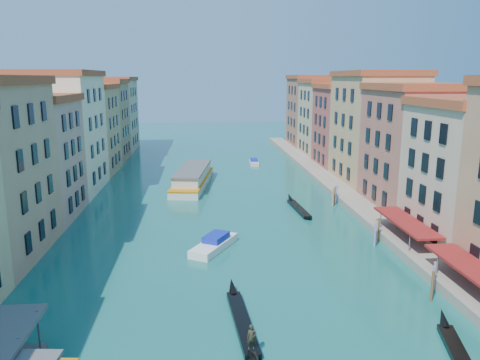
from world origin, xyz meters
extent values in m
cube|color=tan|center=(-26.00, 55.00, 8.25)|extent=(12.00, 14.00, 16.50)
cube|color=brown|center=(-26.00, 55.00, 17.00)|extent=(12.80, 14.40, 1.00)
cube|color=beige|center=(-26.00, 71.00, 10.00)|extent=(12.00, 18.00, 20.00)
cube|color=brown|center=(-26.00, 71.00, 20.50)|extent=(12.80, 18.40, 1.00)
cube|color=tan|center=(-26.00, 88.00, 8.75)|extent=(12.00, 16.00, 17.50)
cube|color=brown|center=(-26.00, 88.00, 18.00)|extent=(12.80, 16.40, 1.00)
cube|color=#9A7352|center=(-26.00, 103.50, 9.25)|extent=(12.00, 15.00, 18.50)
cube|color=brown|center=(-26.00, 103.50, 19.00)|extent=(12.80, 15.40, 1.00)
cube|color=tan|center=(-26.00, 119.50, 9.50)|extent=(12.00, 17.00, 19.00)
cube|color=brown|center=(-26.00, 119.50, 19.50)|extent=(12.80, 17.40, 1.00)
cube|color=tan|center=(30.00, 39.00, 8.25)|extent=(12.00, 14.00, 16.50)
cube|color=#AB5E4C|center=(30.00, 54.00, 9.00)|extent=(12.00, 16.00, 18.00)
cube|color=brown|center=(30.00, 54.00, 18.50)|extent=(12.80, 16.40, 1.00)
cube|color=tan|center=(30.00, 71.00, 10.00)|extent=(12.00, 18.00, 20.00)
cube|color=brown|center=(30.00, 71.00, 20.50)|extent=(12.80, 18.40, 1.00)
cube|color=#A94941|center=(30.00, 87.50, 8.75)|extent=(12.00, 15.00, 17.50)
cube|color=brown|center=(30.00, 87.50, 18.00)|extent=(12.80, 15.40, 1.00)
cube|color=tan|center=(30.00, 103.00, 9.25)|extent=(12.00, 16.00, 18.50)
cube|color=brown|center=(30.00, 103.00, 19.00)|extent=(12.80, 16.40, 1.00)
cube|color=#9D5C47|center=(30.00, 119.50, 9.75)|extent=(12.00, 17.00, 19.50)
cube|color=brown|center=(30.00, 119.50, 20.00)|extent=(12.80, 17.40, 1.00)
cube|color=gray|center=(22.00, 65.00, 0.50)|extent=(4.00, 140.00, 1.00)
cylinder|color=#58585B|center=(20.80, 28.60, 1.50)|extent=(0.12, 0.12, 3.00)
cube|color=maroon|center=(22.20, 39.00, 3.00)|extent=(3.20, 12.60, 0.25)
cylinder|color=#58585B|center=(20.80, 34.80, 1.50)|extent=(0.12, 0.12, 3.00)
cylinder|color=#58585B|center=(20.80, 43.20, 1.50)|extent=(0.12, 0.12, 3.00)
cylinder|color=brown|center=(18.50, 25.00, 1.30)|extent=(0.24, 0.24, 3.20)
cylinder|color=brown|center=(19.10, 26.00, 1.30)|extent=(0.24, 0.24, 3.20)
cylinder|color=brown|center=(19.70, 27.00, 1.30)|extent=(0.24, 0.24, 3.20)
cylinder|color=brown|center=(18.50, 39.00, 1.30)|extent=(0.24, 0.24, 3.20)
cylinder|color=brown|center=(19.10, 40.00, 1.30)|extent=(0.24, 0.24, 3.20)
cylinder|color=brown|center=(19.70, 41.00, 1.30)|extent=(0.24, 0.24, 3.20)
cylinder|color=brown|center=(18.50, 57.00, 1.30)|extent=(0.24, 0.24, 3.20)
cylinder|color=brown|center=(19.10, 58.00, 1.30)|extent=(0.24, 0.24, 3.20)
cylinder|color=brown|center=(19.70, 59.00, 1.30)|extent=(0.24, 0.24, 3.20)
cube|color=silver|center=(-3.50, 73.78, 0.68)|extent=(8.14, 23.03, 1.35)
cube|color=silver|center=(-3.50, 73.78, 2.14)|extent=(6.96, 18.49, 1.80)
cube|color=#58585B|center=(-3.50, 73.78, 3.21)|extent=(7.37, 19.09, 0.28)
cube|color=orange|center=(-3.50, 73.78, 1.30)|extent=(8.20, 23.04, 0.28)
cube|color=black|center=(1.12, 22.31, 0.25)|extent=(1.97, 10.23, 0.51)
cone|color=black|center=(0.72, 27.95, 0.68)|extent=(1.18, 2.34, 1.90)
cone|color=black|center=(1.53, 16.68, 0.56)|extent=(1.15, 1.95, 1.67)
imported|color=#2B291B|center=(1.43, 18.03, 1.43)|extent=(0.74, 0.52, 1.95)
cone|color=black|center=(17.34, 20.71, 0.65)|extent=(1.47, 2.33, 1.81)
cube|color=black|center=(12.76, 55.23, 0.23)|extent=(1.85, 9.64, 0.48)
cone|color=black|center=(12.39, 60.54, 0.64)|extent=(1.11, 2.20, 1.79)
cone|color=black|center=(13.14, 49.93, 0.53)|extent=(1.08, 1.83, 1.57)
cube|color=white|center=(-0.62, 39.85, 0.46)|extent=(6.07, 8.19, 0.91)
cube|color=#1427AA|center=(-0.35, 40.34, 1.25)|extent=(3.46, 3.99, 0.80)
cube|color=beige|center=(10.42, 94.37, 0.35)|extent=(2.24, 6.27, 0.71)
cube|color=#1427AA|center=(10.44, 94.81, 0.97)|extent=(1.72, 2.72, 0.62)
camera|label=1|loc=(-2.01, -12.26, 19.73)|focal=35.00mm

